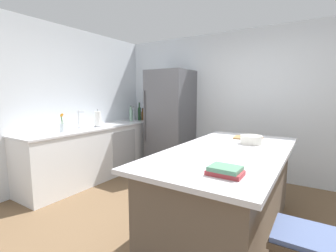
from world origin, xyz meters
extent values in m
plane|color=brown|center=(0.00, 0.00, 0.00)|extent=(7.20, 7.20, 0.00)
cube|color=silver|center=(0.00, 2.25, 1.30)|extent=(6.00, 0.10, 2.60)
cube|color=silver|center=(-2.45, 0.00, 1.30)|extent=(0.10, 6.00, 2.60)
cube|color=white|center=(-2.09, 0.75, 0.44)|extent=(0.63, 2.71, 0.89)
cube|color=silver|center=(-2.09, 0.75, 0.90)|extent=(0.66, 2.74, 0.03)
cube|color=#B2B5BA|center=(-1.77, 1.09, 0.44)|extent=(0.01, 0.60, 0.75)
cube|color=brown|center=(0.45, 0.28, 0.43)|extent=(0.95, 2.05, 0.87)
cube|color=silver|center=(0.45, 0.28, 0.89)|extent=(1.11, 2.25, 0.04)
cube|color=#56565B|center=(-1.23, 1.84, 0.97)|extent=(0.78, 0.72, 1.93)
cylinder|color=#4C4C51|center=(-1.58, 1.46, 1.06)|extent=(0.02, 0.02, 0.97)
cube|color=#473828|center=(1.20, -0.56, 0.62)|extent=(0.36, 0.36, 0.04)
cube|color=#47567F|center=(1.20, -0.56, 0.66)|extent=(0.34, 0.34, 0.03)
cylinder|color=silver|center=(-2.15, 0.42, 0.93)|extent=(0.05, 0.05, 0.02)
cylinder|color=silver|center=(-2.15, 0.42, 1.08)|extent=(0.02, 0.02, 0.28)
cylinder|color=silver|center=(-2.09, 0.42, 1.20)|extent=(0.14, 0.02, 0.02)
cylinder|color=silver|center=(-2.02, 0.02, 0.98)|extent=(0.07, 0.07, 0.13)
cylinder|color=#4C7F3D|center=(-2.03, 0.03, 1.07)|extent=(0.01, 0.03, 0.19)
sphere|color=orange|center=(-2.03, 0.03, 1.16)|extent=(0.04, 0.04, 0.04)
cylinder|color=#4C7F3D|center=(-2.02, 0.02, 1.07)|extent=(0.01, 0.01, 0.20)
sphere|color=orange|center=(-2.02, 0.02, 1.17)|extent=(0.04, 0.04, 0.04)
cylinder|color=#4C7F3D|center=(-2.01, 0.03, 1.08)|extent=(0.01, 0.04, 0.21)
sphere|color=orange|center=(-2.01, 0.03, 1.18)|extent=(0.04, 0.04, 0.04)
cylinder|color=gray|center=(-2.04, 0.72, 0.92)|extent=(0.14, 0.14, 0.01)
cylinder|color=white|center=(-2.04, 0.72, 1.06)|extent=(0.11, 0.11, 0.26)
cylinder|color=gray|center=(-2.04, 0.72, 1.21)|extent=(0.02, 0.02, 0.04)
cylinder|color=brown|center=(-2.05, 2.00, 1.01)|extent=(0.07, 0.07, 0.18)
cylinder|color=brown|center=(-2.05, 2.00, 1.14)|extent=(0.04, 0.04, 0.07)
cylinder|color=black|center=(-2.05, 2.00, 1.18)|extent=(0.04, 0.04, 0.01)
cylinder|color=#19381E|center=(-2.07, 1.91, 1.06)|extent=(0.07, 0.07, 0.28)
cylinder|color=#19381E|center=(-2.07, 1.91, 1.24)|extent=(0.03, 0.03, 0.10)
cylinder|color=black|center=(-2.07, 1.91, 1.30)|extent=(0.03, 0.03, 0.01)
cylinder|color=silver|center=(-2.16, 1.80, 1.03)|extent=(0.08, 0.08, 0.22)
cylinder|color=silver|center=(-2.16, 1.80, 1.17)|extent=(0.04, 0.04, 0.06)
cylinder|color=black|center=(-2.16, 1.80, 1.21)|extent=(0.04, 0.04, 0.01)
cylinder|color=#8CB79E|center=(-2.13, 1.71, 1.04)|extent=(0.07, 0.07, 0.24)
cylinder|color=#8CB79E|center=(-2.13, 1.71, 1.19)|extent=(0.03, 0.03, 0.07)
cylinder|color=black|center=(-2.13, 1.71, 1.23)|extent=(0.03, 0.03, 0.01)
cube|color=#A83338|center=(0.68, -0.50, 0.93)|extent=(0.25, 0.17, 0.03)
cube|color=#4C7F60|center=(0.68, -0.50, 0.96)|extent=(0.22, 0.18, 0.03)
cylinder|color=silver|center=(0.58, 0.71, 0.96)|extent=(0.25, 0.25, 0.10)
cube|color=#9E7042|center=(0.46, 1.03, 0.92)|extent=(0.37, 0.27, 0.02)
camera|label=1|loc=(1.23, -2.12, 1.49)|focal=25.51mm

